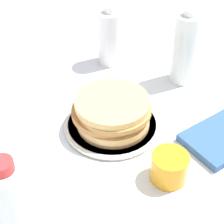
# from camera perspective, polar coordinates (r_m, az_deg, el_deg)

# --- Properties ---
(ground_plane) EXTENTS (4.00, 4.00, 0.00)m
(ground_plane) POSITION_cam_1_polar(r_m,az_deg,el_deg) (0.95, -1.53, -1.65)
(ground_plane) COLOR white
(plate) EXTENTS (0.24, 0.24, 0.01)m
(plate) POSITION_cam_1_polar(r_m,az_deg,el_deg) (0.93, 0.00, -1.88)
(plate) COLOR silver
(plate) RESTS_ON ground_plane
(pancake_stack) EXTENTS (0.19, 0.19, 0.07)m
(pancake_stack) POSITION_cam_1_polar(r_m,az_deg,el_deg) (0.90, 0.01, -0.01)
(pancake_stack) COLOR #B27C4C
(pancake_stack) RESTS_ON plate
(juice_glass) EXTENTS (0.08, 0.08, 0.07)m
(juice_glass) POSITION_cam_1_polar(r_m,az_deg,el_deg) (0.81, 8.72, -8.33)
(juice_glass) COLOR orange
(juice_glass) RESTS_ON ground_plane
(water_bottle_near) EXTENTS (0.07, 0.07, 0.18)m
(water_bottle_near) POSITION_cam_1_polar(r_m,az_deg,el_deg) (1.13, -0.28, 11.33)
(water_bottle_near) COLOR white
(water_bottle_near) RESTS_ON ground_plane
(water_bottle_mid) EXTENTS (0.07, 0.07, 0.24)m
(water_bottle_mid) POSITION_cam_1_polar(r_m,az_deg,el_deg) (0.65, -14.51, -14.77)
(water_bottle_mid) COLOR silver
(water_bottle_mid) RESTS_ON ground_plane
(water_bottle_far) EXTENTS (0.07, 0.07, 0.22)m
(water_bottle_far) POSITION_cam_1_polar(r_m,az_deg,el_deg) (1.06, 11.07, 9.47)
(water_bottle_far) COLOR silver
(water_bottle_far) RESTS_ON ground_plane
(napkin) EXTENTS (0.18, 0.13, 0.02)m
(napkin) POSITION_cam_1_polar(r_m,az_deg,el_deg) (0.93, 16.44, -3.76)
(napkin) COLOR #33598C
(napkin) RESTS_ON ground_plane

